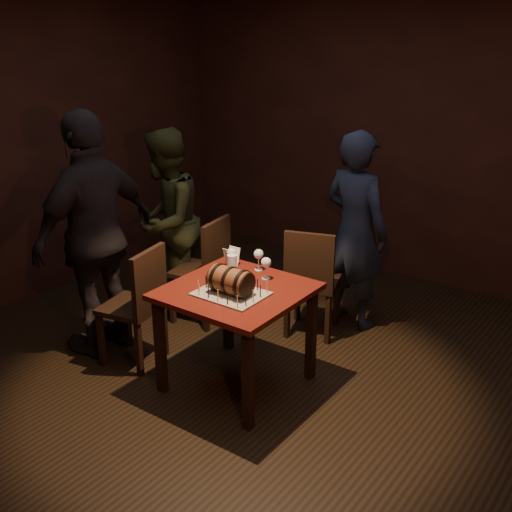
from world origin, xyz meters
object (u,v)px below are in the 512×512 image
(pub_table, at_px, (237,303))
(chair_left_front, at_px, (139,300))
(wine_glass_left, at_px, (232,254))
(person_back, at_px, (355,231))
(person_left_rear, at_px, (166,222))
(wine_glass_mid, at_px, (259,255))
(person_left_front, at_px, (95,235))
(pint_of_ale, at_px, (232,265))
(barrel_cake, at_px, (231,281))
(chair_back, at_px, (311,277))
(wine_glass_right, at_px, (266,263))
(chair_left_rear, at_px, (207,265))

(pub_table, relative_size, chair_left_front, 0.97)
(wine_glass_left, bearing_deg, person_back, 68.17)
(pub_table, relative_size, person_left_rear, 0.56)
(wine_glass_mid, relative_size, person_left_front, 0.09)
(person_back, bearing_deg, pint_of_ale, 82.97)
(barrel_cake, xyz_separation_m, person_left_front, (-1.23, -0.08, 0.09))
(chair_back, relative_size, person_left_front, 0.49)
(chair_back, distance_m, person_left_front, 1.72)
(wine_glass_right, bearing_deg, pint_of_ale, -161.68)
(person_left_rear, height_order, person_left_front, person_left_front)
(person_left_rear, bearing_deg, person_back, 93.04)
(pub_table, distance_m, person_back, 1.39)
(chair_back, xyz_separation_m, person_left_rear, (-1.32, -0.26, 0.29))
(wine_glass_right, height_order, person_left_rear, person_left_rear)
(pub_table, relative_size, pint_of_ale, 6.00)
(chair_left_rear, bearing_deg, barrel_cake, -41.41)
(wine_glass_left, xyz_separation_m, wine_glass_right, (0.31, -0.01, 0.00))
(wine_glass_left, distance_m, person_back, 1.18)
(barrel_cake, relative_size, pint_of_ale, 2.24)
(chair_back, bearing_deg, wine_glass_right, -87.73)
(chair_left_front, height_order, person_back, person_back)
(pint_of_ale, relative_size, person_left_front, 0.08)
(chair_back, height_order, person_left_front, person_left_front)
(person_back, bearing_deg, wine_glass_mid, 85.44)
(wine_glass_left, bearing_deg, wine_glass_right, -1.32)
(pint_of_ale, relative_size, person_left_rear, 0.09)
(wine_glass_mid, bearing_deg, pub_table, -78.56)
(barrel_cake, relative_size, person_back, 0.20)
(wine_glass_left, distance_m, person_left_front, 1.05)
(wine_glass_right, bearing_deg, person_back, 83.52)
(pub_table, distance_m, wine_glass_right, 0.35)
(person_left_rear, bearing_deg, wine_glass_left, 46.67)
(pub_table, xyz_separation_m, barrel_cake, (0.03, -0.10, 0.21))
(chair_left_front, bearing_deg, wine_glass_mid, 38.12)
(chair_left_rear, bearing_deg, pub_table, -38.45)
(barrel_cake, bearing_deg, wine_glass_left, 127.26)
(chair_left_front, bearing_deg, pub_table, 13.35)
(wine_glass_right, bearing_deg, chair_left_rear, 156.34)
(wine_glass_left, distance_m, chair_left_front, 0.77)
(chair_back, bearing_deg, wine_glass_mid, -101.01)
(wine_glass_left, relative_size, chair_left_rear, 0.17)
(wine_glass_left, height_order, pint_of_ale, wine_glass_left)
(wine_glass_mid, distance_m, chair_back, 0.68)
(pint_of_ale, xyz_separation_m, chair_back, (0.21, 0.75, -0.30))
(chair_back, bearing_deg, chair_left_rear, -161.28)
(barrel_cake, bearing_deg, chair_left_front, -173.91)
(wine_glass_mid, height_order, person_back, person_back)
(pint_of_ale, xyz_separation_m, person_back, (0.37, 1.18, 0.01))
(pub_table, xyz_separation_m, person_back, (0.19, 1.36, 0.19))
(wine_glass_mid, distance_m, person_left_front, 1.25)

